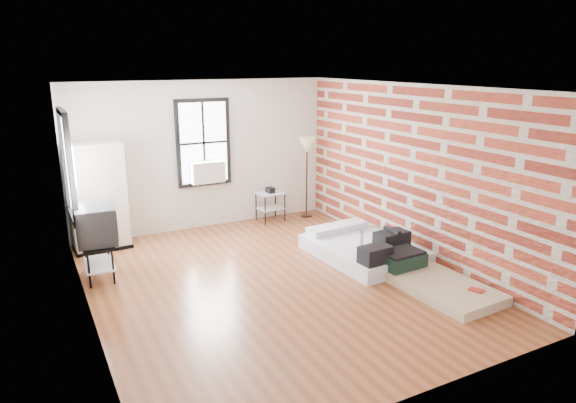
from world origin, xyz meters
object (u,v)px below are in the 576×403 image
side_table (270,198)px  wardrobe (98,197)px  mattress_bare (428,278)px  mattress_main (364,248)px  tv_stand (96,227)px  floor_lamp (307,149)px

side_table → wardrobe: bearing=-178.8°
mattress_bare → wardrobe: 5.51m
mattress_main → wardrobe: (-3.75, 2.47, 0.75)m
tv_stand → floor_lamp: bearing=20.2°
mattress_main → mattress_bare: 1.33m
wardrobe → tv_stand: 1.31m
wardrobe → floor_lamp: (4.06, 0.00, 0.49)m
mattress_main → mattress_bare: size_ratio=1.07×
mattress_main → tv_stand: tv_stand is taller
mattress_bare → floor_lamp: 4.01m
floor_lamp → wardrobe: bearing=-180.0°
mattress_main → side_table: bearing=97.2°
mattress_main → wardrobe: wardrobe is taller
floor_lamp → tv_stand: bearing=-163.2°
floor_lamp → side_table: bearing=175.0°
mattress_main → mattress_bare: (0.17, -1.32, -0.05)m
tv_stand → mattress_main: bearing=-13.2°
mattress_main → wardrobe: bearing=143.1°
mattress_main → tv_stand: size_ratio=1.76×
wardrobe → mattress_main: bearing=-37.1°
side_table → tv_stand: tv_stand is taller
mattress_main → floor_lamp: 2.78m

